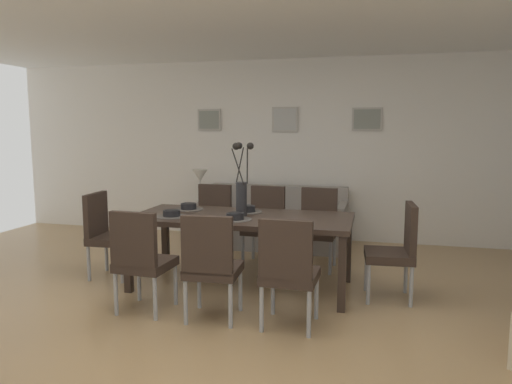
% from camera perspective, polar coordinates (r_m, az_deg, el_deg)
% --- Properties ---
extents(ground_plane, '(9.00, 9.00, 0.00)m').
position_cam_1_polar(ground_plane, '(4.16, -2.97, -15.18)').
color(ground_plane, tan).
extents(back_wall_panel, '(9.00, 0.10, 2.60)m').
position_cam_1_polar(back_wall_panel, '(7.01, 4.83, 5.05)').
color(back_wall_panel, white).
rests_on(back_wall_panel, ground).
extents(ceiling_panel, '(9.00, 7.20, 0.08)m').
position_cam_1_polar(ceiling_panel, '(4.34, -1.56, 21.31)').
color(ceiling_panel, white).
extents(dining_table, '(2.20, 0.98, 0.74)m').
position_cam_1_polar(dining_table, '(4.81, -1.75, -3.63)').
color(dining_table, '#33261E').
rests_on(dining_table, ground).
extents(dining_chair_near_left, '(0.46, 0.46, 0.92)m').
position_cam_1_polar(dining_chair_near_left, '(4.28, -13.62, -7.50)').
color(dining_chair_near_left, '#33261E').
rests_on(dining_chair_near_left, ground).
extents(dining_chair_near_right, '(0.44, 0.44, 0.92)m').
position_cam_1_polar(dining_chair_near_right, '(5.89, -5.26, -3.18)').
color(dining_chair_near_right, '#33261E').
rests_on(dining_chair_near_right, ground).
extents(dining_chair_far_left, '(0.47, 0.47, 0.92)m').
position_cam_1_polar(dining_chair_far_left, '(4.01, -5.40, -8.36)').
color(dining_chair_far_left, '#33261E').
rests_on(dining_chair_far_left, ground).
extents(dining_chair_far_right, '(0.47, 0.47, 0.92)m').
position_cam_1_polar(dining_chair_far_right, '(5.71, 1.11, -3.49)').
color(dining_chair_far_right, '#33261E').
rests_on(dining_chair_far_right, ground).
extents(dining_chair_mid_left, '(0.45, 0.45, 0.92)m').
position_cam_1_polar(dining_chair_mid_left, '(3.85, 3.89, -9.04)').
color(dining_chair_mid_left, '#33261E').
rests_on(dining_chair_mid_left, ground).
extents(dining_chair_mid_right, '(0.46, 0.46, 0.92)m').
position_cam_1_polar(dining_chair_mid_right, '(5.58, 7.37, -3.83)').
color(dining_chair_mid_right, '#33261E').
rests_on(dining_chair_mid_right, ground).
extents(dining_chair_head_west, '(0.47, 0.47, 0.92)m').
position_cam_1_polar(dining_chair_head_west, '(5.44, -17.52, -4.42)').
color(dining_chair_head_west, '#33261E').
rests_on(dining_chair_head_west, ground).
extents(dining_chair_head_east, '(0.47, 0.47, 0.92)m').
position_cam_1_polar(dining_chair_head_east, '(4.69, 16.59, -6.28)').
color(dining_chair_head_east, '#33261E').
rests_on(dining_chair_head_east, ground).
extents(centerpiece_vase, '(0.21, 0.23, 0.73)m').
position_cam_1_polar(centerpiece_vase, '(4.75, -1.75, 0.50)').
color(centerpiece_vase, '#232326').
rests_on(centerpiece_vase, dining_table).
extents(placemat_near_left, '(0.32, 0.32, 0.01)m').
position_cam_1_polar(placemat_near_left, '(4.82, -10.06, -2.89)').
color(placemat_near_left, '#4C4742').
rests_on(placemat_near_left, dining_table).
extents(bowl_near_left, '(0.17, 0.17, 0.07)m').
position_cam_1_polar(bowl_near_left, '(4.81, -10.07, -2.46)').
color(bowl_near_left, black).
rests_on(bowl_near_left, dining_table).
extents(placemat_near_right, '(0.32, 0.32, 0.01)m').
position_cam_1_polar(placemat_near_right, '(5.22, -8.08, -2.05)').
color(placemat_near_right, '#4C4742').
rests_on(placemat_near_right, dining_table).
extents(bowl_near_right, '(0.17, 0.17, 0.07)m').
position_cam_1_polar(bowl_near_right, '(5.21, -8.09, -1.64)').
color(bowl_near_right, black).
rests_on(bowl_near_right, dining_table).
extents(placemat_far_left, '(0.32, 0.32, 0.01)m').
position_cam_1_polar(placemat_far_left, '(4.59, -2.51, -3.30)').
color(placemat_far_left, '#4C4742').
rests_on(placemat_far_left, dining_table).
extents(bowl_far_left, '(0.17, 0.17, 0.07)m').
position_cam_1_polar(bowl_far_left, '(4.58, -2.51, -2.85)').
color(bowl_far_left, black).
rests_on(bowl_far_left, dining_table).
extents(placemat_far_right, '(0.32, 0.32, 0.01)m').
position_cam_1_polar(placemat_far_right, '(5.00, -1.06, -2.38)').
color(placemat_far_right, '#4C4742').
rests_on(placemat_far_right, dining_table).
extents(bowl_far_right, '(0.17, 0.17, 0.07)m').
position_cam_1_polar(bowl_far_right, '(5.00, -1.06, -1.96)').
color(bowl_far_right, black).
rests_on(bowl_far_right, dining_table).
extents(sofa, '(1.98, 0.84, 0.80)m').
position_cam_1_polar(sofa, '(6.64, 2.17, -3.97)').
color(sofa, gray).
rests_on(sofa, ground).
extents(side_table, '(0.36, 0.36, 0.52)m').
position_cam_1_polar(side_table, '(6.95, -6.64, -3.64)').
color(side_table, '#33261E').
rests_on(side_table, ground).
extents(table_lamp, '(0.22, 0.22, 0.51)m').
position_cam_1_polar(table_lamp, '(6.85, -6.73, 1.55)').
color(table_lamp, beige).
rests_on(table_lamp, side_table).
extents(framed_picture_left, '(0.36, 0.03, 0.32)m').
position_cam_1_polar(framed_picture_left, '(7.27, -5.62, 8.59)').
color(framed_picture_left, '#B2ADA3').
extents(framed_picture_center, '(0.38, 0.03, 0.36)m').
position_cam_1_polar(framed_picture_center, '(6.97, 3.49, 8.66)').
color(framed_picture_center, '#B2ADA3').
extents(framed_picture_right, '(0.41, 0.03, 0.32)m').
position_cam_1_polar(framed_picture_right, '(6.85, 13.16, 8.49)').
color(framed_picture_right, '#B2ADA3').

